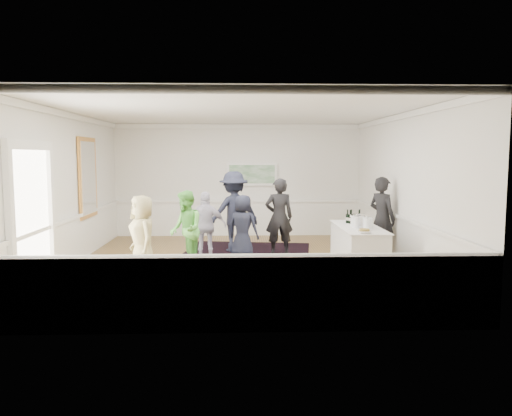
{
  "coord_description": "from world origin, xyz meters",
  "views": [
    {
      "loc": [
        0.04,
        -10.32,
        2.3
      ],
      "look_at": [
        0.39,
        0.2,
        1.2
      ],
      "focal_mm": 35.0,
      "sensor_mm": 36.0,
      "label": 1
    }
  ],
  "objects_px": {
    "guest_dark_a": "(234,212)",
    "guest_navy": "(243,227)",
    "nut_bowl": "(364,231)",
    "guest_dark_b": "(279,217)",
    "guest_lilac": "(206,226)",
    "ice_bucket": "(359,220)",
    "guest_green": "(186,230)",
    "serving_table": "(358,247)",
    "bartender": "(382,218)",
    "guest_tan": "(142,237)"
  },
  "relations": [
    {
      "from": "serving_table",
      "to": "guest_navy",
      "type": "xyz_separation_m",
      "value": [
        -2.36,
        0.98,
        0.29
      ]
    },
    {
      "from": "guest_dark_a",
      "to": "guest_navy",
      "type": "bearing_deg",
      "value": 81.17
    },
    {
      "from": "nut_bowl",
      "to": "guest_lilac",
      "type": "bearing_deg",
      "value": 148.85
    },
    {
      "from": "guest_navy",
      "to": "guest_dark_a",
      "type": "bearing_deg",
      "value": -52.25
    },
    {
      "from": "ice_bucket",
      "to": "guest_navy",
      "type": "bearing_deg",
      "value": 161.75
    },
    {
      "from": "guest_green",
      "to": "guest_lilac",
      "type": "relative_size",
      "value": 1.06
    },
    {
      "from": "nut_bowl",
      "to": "guest_dark_b",
      "type": "bearing_deg",
      "value": 121.95
    },
    {
      "from": "guest_dark_b",
      "to": "nut_bowl",
      "type": "xyz_separation_m",
      "value": [
        1.42,
        -2.27,
        0.01
      ]
    },
    {
      "from": "guest_dark_a",
      "to": "ice_bucket",
      "type": "bearing_deg",
      "value": 124.98
    },
    {
      "from": "guest_lilac",
      "to": "nut_bowl",
      "type": "bearing_deg",
      "value": 152.17
    },
    {
      "from": "guest_dark_a",
      "to": "guest_navy",
      "type": "height_order",
      "value": "guest_dark_a"
    },
    {
      "from": "guest_tan",
      "to": "bartender",
      "type": "bearing_deg",
      "value": 79.75
    },
    {
      "from": "guest_navy",
      "to": "guest_lilac",
      "type": "bearing_deg",
      "value": 24.46
    },
    {
      "from": "guest_tan",
      "to": "guest_dark_b",
      "type": "xyz_separation_m",
      "value": [
        2.72,
        2.18,
        0.11
      ]
    },
    {
      "from": "bartender",
      "to": "ice_bucket",
      "type": "bearing_deg",
      "value": 101.22
    },
    {
      "from": "guest_dark_a",
      "to": "ice_bucket",
      "type": "relative_size",
      "value": 7.44
    },
    {
      "from": "serving_table",
      "to": "guest_dark_b",
      "type": "relative_size",
      "value": 1.19
    },
    {
      "from": "serving_table",
      "to": "guest_navy",
      "type": "bearing_deg",
      "value": 157.47
    },
    {
      "from": "guest_green",
      "to": "serving_table",
      "type": "bearing_deg",
      "value": 69.66
    },
    {
      "from": "bartender",
      "to": "guest_lilac",
      "type": "xyz_separation_m",
      "value": [
        -3.9,
        0.12,
        -0.16
      ]
    },
    {
      "from": "ice_bucket",
      "to": "nut_bowl",
      "type": "distance_m",
      "value": 1.07
    },
    {
      "from": "guest_tan",
      "to": "serving_table",
      "type": "bearing_deg",
      "value": 71.87
    },
    {
      "from": "nut_bowl",
      "to": "guest_dark_a",
      "type": "bearing_deg",
      "value": 131.52
    },
    {
      "from": "serving_table",
      "to": "guest_dark_b",
      "type": "bearing_deg",
      "value": 137.25
    },
    {
      "from": "serving_table",
      "to": "guest_dark_a",
      "type": "bearing_deg",
      "value": 143.25
    },
    {
      "from": "guest_navy",
      "to": "nut_bowl",
      "type": "bearing_deg",
      "value": 165.75
    },
    {
      "from": "bartender",
      "to": "guest_dark_b",
      "type": "height_order",
      "value": "bartender"
    },
    {
      "from": "guest_navy",
      "to": "ice_bucket",
      "type": "distance_m",
      "value": 2.55
    },
    {
      "from": "serving_table",
      "to": "bartender",
      "type": "distance_m",
      "value": 1.23
    },
    {
      "from": "guest_dark_a",
      "to": "nut_bowl",
      "type": "xyz_separation_m",
      "value": [
        2.47,
        -2.79,
        -0.06
      ]
    },
    {
      "from": "nut_bowl",
      "to": "serving_table",
      "type": "bearing_deg",
      "value": 83.44
    },
    {
      "from": "guest_green",
      "to": "nut_bowl",
      "type": "height_order",
      "value": "guest_green"
    },
    {
      "from": "guest_navy",
      "to": "ice_bucket",
      "type": "bearing_deg",
      "value": -173.18
    },
    {
      "from": "bartender",
      "to": "guest_lilac",
      "type": "bearing_deg",
      "value": 54.45
    },
    {
      "from": "guest_navy",
      "to": "ice_bucket",
      "type": "height_order",
      "value": "guest_navy"
    },
    {
      "from": "serving_table",
      "to": "guest_dark_b",
      "type": "distance_m",
      "value": 2.12
    },
    {
      "from": "guest_dark_a",
      "to": "guest_green",
      "type": "bearing_deg",
      "value": 40.48
    },
    {
      "from": "serving_table",
      "to": "ice_bucket",
      "type": "relative_size",
      "value": 8.22
    },
    {
      "from": "guest_dark_b",
      "to": "guest_navy",
      "type": "xyz_separation_m",
      "value": [
        -0.84,
        -0.43,
        -0.17
      ]
    },
    {
      "from": "guest_lilac",
      "to": "guest_dark_b",
      "type": "relative_size",
      "value": 0.85
    },
    {
      "from": "guest_tan",
      "to": "guest_green",
      "type": "bearing_deg",
      "value": 112.86
    },
    {
      "from": "guest_dark_b",
      "to": "guest_navy",
      "type": "bearing_deg",
      "value": 21.64
    },
    {
      "from": "guest_tan",
      "to": "ice_bucket",
      "type": "relative_size",
      "value": 6.07
    },
    {
      "from": "guest_dark_b",
      "to": "guest_navy",
      "type": "distance_m",
      "value": 0.96
    },
    {
      "from": "ice_bucket",
      "to": "nut_bowl",
      "type": "bearing_deg",
      "value": -98.05
    },
    {
      "from": "guest_green",
      "to": "guest_lilac",
      "type": "bearing_deg",
      "value": 139.33
    },
    {
      "from": "guest_dark_a",
      "to": "guest_dark_b",
      "type": "distance_m",
      "value": 1.17
    },
    {
      "from": "guest_dark_b",
      "to": "ice_bucket",
      "type": "distance_m",
      "value": 1.99
    },
    {
      "from": "guest_green",
      "to": "nut_bowl",
      "type": "distance_m",
      "value": 3.57
    },
    {
      "from": "guest_dark_a",
      "to": "guest_navy",
      "type": "relative_size",
      "value": 1.34
    }
  ]
}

